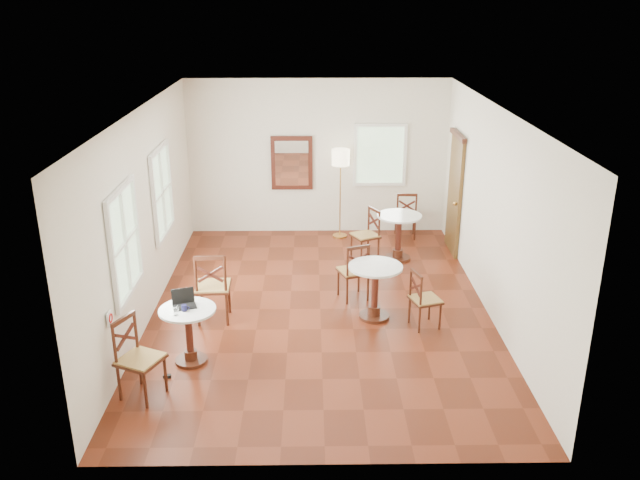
# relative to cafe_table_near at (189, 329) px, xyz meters

# --- Properties ---
(ground) EXTENTS (7.00, 7.00, 0.00)m
(ground) POSITION_rel_cafe_table_near_xyz_m (1.69, 1.49, -0.47)
(ground) COLOR #5F2210
(ground) RESTS_ON ground
(room_shell) EXTENTS (5.02, 7.02, 3.01)m
(room_shell) POSITION_rel_cafe_table_near_xyz_m (1.63, 1.76, 1.42)
(room_shell) COLOR white
(room_shell) RESTS_ON ground
(cafe_table_near) EXTENTS (0.72, 0.72, 0.76)m
(cafe_table_near) POSITION_rel_cafe_table_near_xyz_m (0.00, 0.00, 0.00)
(cafe_table_near) COLOR #431D10
(cafe_table_near) RESTS_ON ground
(cafe_table_mid) EXTENTS (0.78, 0.78, 0.82)m
(cafe_table_mid) POSITION_rel_cafe_table_near_xyz_m (2.48, 1.20, 0.04)
(cafe_table_mid) COLOR #431D10
(cafe_table_mid) RESTS_ON ground
(cafe_table_back) EXTENTS (0.79, 0.79, 0.83)m
(cafe_table_back) POSITION_rel_cafe_table_near_xyz_m (3.11, 3.47, 0.04)
(cafe_table_back) COLOR #431D10
(cafe_table_back) RESTS_ON ground
(chair_near_a) EXTENTS (0.51, 0.51, 1.08)m
(chair_near_a) POSITION_rel_cafe_table_near_xyz_m (0.15, 1.15, 0.07)
(chair_near_a) COLOR #431D10
(chair_near_a) RESTS_ON ground
(chair_near_b) EXTENTS (0.61, 0.61, 1.00)m
(chair_near_b) POSITION_rel_cafe_table_near_xyz_m (-0.45, -0.74, 0.03)
(chair_near_b) COLOR #431D10
(chair_near_b) RESTS_ON ground
(chair_mid_a) EXTENTS (0.55, 0.55, 0.93)m
(chair_mid_a) POSITION_rel_cafe_table_near_xyz_m (2.22, 1.85, -0.01)
(chair_mid_a) COLOR #431D10
(chair_mid_a) RESTS_ON ground
(chair_mid_b) EXTENTS (0.50, 0.50, 0.86)m
(chair_mid_b) POSITION_rel_cafe_table_near_xyz_m (3.15, 0.92, -0.04)
(chair_mid_b) COLOR #431D10
(chair_mid_b) RESTS_ON ground
(chair_back_a) EXTENTS (0.46, 0.46, 0.93)m
(chair_back_a) POSITION_rel_cafe_table_near_xyz_m (3.39, 4.58, -0.01)
(chair_back_a) COLOR #431D10
(chair_back_a) RESTS_ON ground
(chair_back_b) EXTENTS (0.57, 0.57, 0.93)m
(chair_back_b) POSITION_rel_cafe_table_near_xyz_m (2.54, 3.47, -0.01)
(chair_back_b) COLOR #431D10
(chair_back_b) RESTS_ON ground
(floor_lamp) EXTENTS (0.34, 0.34, 1.73)m
(floor_lamp) POSITION_rel_cafe_table_near_xyz_m (2.12, 4.64, 1.00)
(floor_lamp) COLOR #BF8C3F
(floor_lamp) RESTS_ON ground
(laptop) EXTENTS (0.35, 0.32, 0.20)m
(laptop) POSITION_rel_cafe_table_near_xyz_m (-0.06, 0.10, 0.34)
(laptop) COLOR black
(laptop) RESTS_ON cafe_table_near
(mouse) EXTENTS (0.11, 0.08, 0.04)m
(mouse) POSITION_rel_cafe_table_near_xyz_m (-0.01, 0.01, 0.31)
(mouse) COLOR black
(mouse) RESTS_ON cafe_table_near
(navy_mug) EXTENTS (0.10, 0.07, 0.08)m
(navy_mug) POSITION_rel_cafe_table_near_xyz_m (-0.02, -0.06, 0.33)
(navy_mug) COLOR #111037
(navy_mug) RESTS_ON cafe_table_near
(water_glass) EXTENTS (0.06, 0.06, 0.11)m
(water_glass) POSITION_rel_cafe_table_near_xyz_m (-0.10, -0.18, 0.34)
(water_glass) COLOR white
(water_glass) RESTS_ON cafe_table_near
(power_adapter) EXTENTS (0.09, 0.05, 0.04)m
(power_adapter) POSITION_rel_cafe_table_near_xyz_m (-0.24, -0.37, -0.45)
(power_adapter) COLOR black
(power_adapter) RESTS_ON ground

